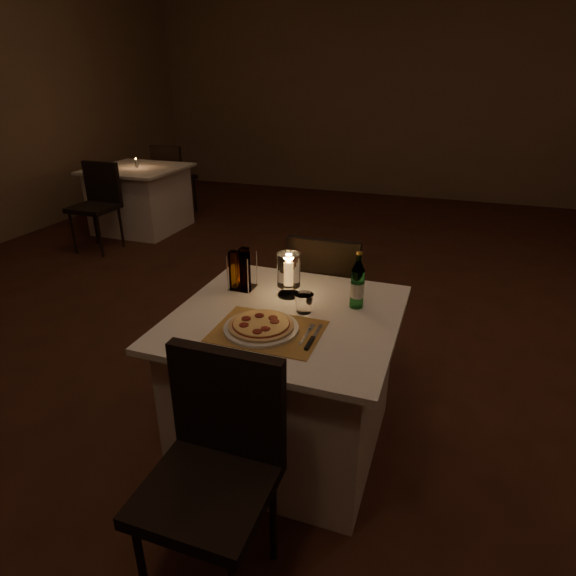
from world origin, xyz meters
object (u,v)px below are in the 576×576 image
(main_table, at_px, (287,381))
(neighbor_table_left, at_px, (141,199))
(chair_far, at_px, (327,291))
(chair_near, at_px, (217,454))
(water_bottle, at_px, (357,285))
(hurricane_candle, at_px, (289,271))
(plate, at_px, (261,328))
(tumbler, at_px, (304,303))
(pizza, at_px, (261,325))

(main_table, height_order, neighbor_table_left, same)
(chair_far, bearing_deg, chair_near, -90.00)
(main_table, relative_size, water_bottle, 3.69)
(main_table, bearing_deg, neighbor_table_left, 134.66)
(hurricane_candle, bearing_deg, chair_far, 83.84)
(hurricane_candle, bearing_deg, neighbor_table_left, 136.03)
(neighbor_table_left, bearing_deg, chair_near, -51.58)
(plate, bearing_deg, chair_far, 86.80)
(chair_far, bearing_deg, tumbler, -84.25)
(main_table, height_order, pizza, pizza)
(plate, height_order, hurricane_candle, hurricane_candle)
(main_table, relative_size, chair_far, 1.11)
(plate, xyz_separation_m, hurricane_candle, (-0.01, 0.37, 0.12))
(plate, distance_m, neighbor_table_left, 4.20)
(chair_far, distance_m, neighbor_table_left, 3.62)
(tumbler, distance_m, hurricane_candle, 0.21)
(chair_near, distance_m, plate, 0.57)
(main_table, distance_m, chair_near, 0.74)
(chair_near, bearing_deg, plate, 95.35)
(chair_near, relative_size, tumbler, 10.12)
(hurricane_candle, xyz_separation_m, neighbor_table_left, (-2.81, 2.71, -0.49))
(plate, xyz_separation_m, pizza, (-0.00, -0.00, 0.02))
(tumbler, height_order, hurricane_candle, hurricane_candle)
(water_bottle, bearing_deg, plate, -132.93)
(chair_near, height_order, tumbler, chair_near)
(chair_far, relative_size, plate, 2.81)
(chair_far, xyz_separation_m, tumbler, (0.07, -0.67, 0.24))
(hurricane_candle, bearing_deg, chair_near, -86.42)
(plate, xyz_separation_m, neighbor_table_left, (-2.82, 3.09, -0.38))
(chair_far, height_order, plate, chair_far)
(main_table, relative_size, chair_near, 1.11)
(chair_near, bearing_deg, pizza, 95.36)
(pizza, xyz_separation_m, water_bottle, (0.33, 0.36, 0.08))
(plate, relative_size, neighbor_table_left, 0.32)
(tumbler, height_order, water_bottle, water_bottle)
(tumbler, bearing_deg, neighbor_table_left, 135.77)
(chair_near, relative_size, plate, 2.81)
(chair_far, distance_m, water_bottle, 0.68)
(chair_far, distance_m, hurricane_candle, 0.62)
(main_table, relative_size, neighbor_table_left, 1.00)
(plate, distance_m, hurricane_candle, 0.39)
(water_bottle, bearing_deg, pizza, -132.93)
(chair_near, distance_m, water_bottle, 0.98)
(plate, height_order, water_bottle, water_bottle)
(main_table, relative_size, tumbler, 11.24)
(main_table, xyz_separation_m, chair_far, (-0.00, 0.71, 0.18))
(plate, relative_size, hurricane_candle, 1.47)
(water_bottle, xyz_separation_m, neighbor_table_left, (-3.15, 2.73, -0.48))
(plate, bearing_deg, water_bottle, 47.07)
(chair_near, bearing_deg, tumbler, 84.93)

